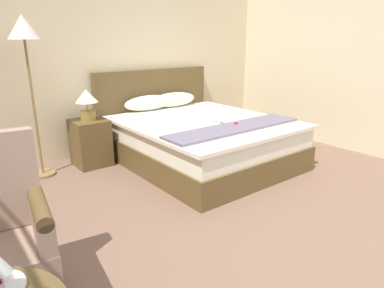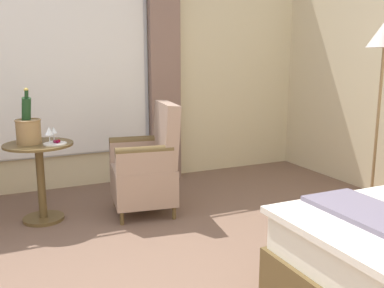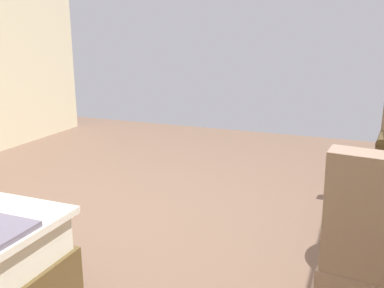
{
  "view_description": "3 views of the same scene",
  "coord_description": "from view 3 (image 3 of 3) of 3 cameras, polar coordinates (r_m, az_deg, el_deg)",
  "views": [
    {
      "loc": [
        -1.85,
        -1.37,
        1.53
      ],
      "look_at": [
        -0.22,
        0.72,
        0.71
      ],
      "focal_mm": 32.0,
      "sensor_mm": 36.0,
      "label": 1
    },
    {
      "loc": [
        1.97,
        -0.61,
        1.44
      ],
      "look_at": [
        -0.43,
        0.49,
        0.9
      ],
      "focal_mm": 40.0,
      "sensor_mm": 36.0,
      "label": 2
    },
    {
      "loc": [
        -1.5,
        2.63,
        1.51
      ],
      "look_at": [
        -0.7,
        0.63,
        0.94
      ],
      "focal_mm": 40.0,
      "sensor_mm": 36.0,
      "label": 3
    }
  ],
  "objects": [
    {
      "name": "ground_plane",
      "position": [
        3.38,
        -7.28,
        -11.92
      ],
      "size": [
        7.54,
        7.54,
        0.0
      ],
      "primitive_type": "plane",
      "color": "#7A5C4A"
    }
  ]
}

